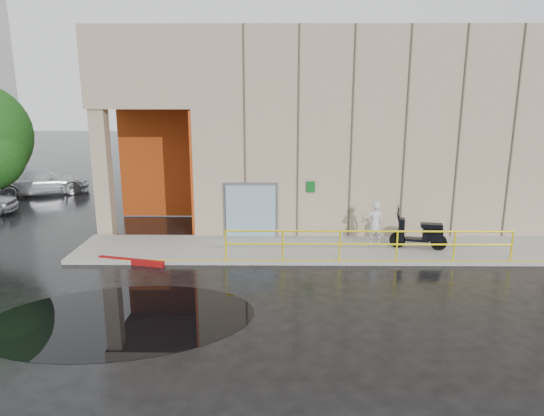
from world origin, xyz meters
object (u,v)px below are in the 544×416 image
Objects in this scene: scooter at (420,225)px; person at (375,224)px; red_curb at (131,261)px; car_c at (40,181)px.

person is at bearing 179.01° from scooter.
scooter is 0.84× the size of red_curb.
scooter is at bearing -142.92° from car_c.
person is 0.69× the size of red_curb.
person is at bearing 10.76° from red_curb.
scooter is 10.10m from red_curb.
car_c reaches higher than red_curb.
scooter reaches higher than red_curb.
red_curb is 14.04m from car_c.
person is 0.81× the size of scooter.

